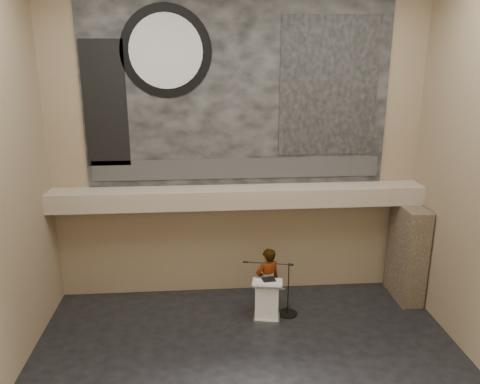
{
  "coord_description": "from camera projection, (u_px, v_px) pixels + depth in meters",
  "views": [
    {
      "loc": [
        -0.93,
        -8.37,
        6.65
      ],
      "look_at": [
        0.0,
        3.2,
        3.2
      ],
      "focal_mm": 35.0,
      "sensor_mm": 36.0,
      "label": 1
    }
  ],
  "objects": [
    {
      "name": "sprinkler_right",
      "position": [
        308.0,
        205.0,
        12.74
      ],
      "size": [
        0.04,
        0.04,
        0.06
      ],
      "primitive_type": "cylinder",
      "color": "#B2893D",
      "rests_on": "soffit"
    },
    {
      "name": "stone_pier",
      "position": [
        407.0,
        253.0,
        12.95
      ],
      "size": [
        0.6,
        1.4,
        2.7
      ],
      "primitive_type": "cube",
      "color": "#44372A",
      "rests_on": "floor"
    },
    {
      "name": "banner_clock_face",
      "position": [
        166.0,
        51.0,
        11.66
      ],
      "size": [
        1.84,
        0.02,
        1.84
      ],
      "primitive_type": "cylinder",
      "rotation": [
        1.57,
        0.0,
        0.0
      ],
      "color": "silver",
      "rests_on": "banner"
    },
    {
      "name": "wall_back",
      "position": [
        238.0,
        146.0,
        12.58
      ],
      "size": [
        10.0,
        0.02,
        8.5
      ],
      "primitive_type": "cube",
      "color": "#8E7B5A",
      "rests_on": "floor"
    },
    {
      "name": "banner_brick_print",
      "position": [
        105.0,
        104.0,
        11.92
      ],
      "size": [
        1.1,
        0.02,
        3.2
      ],
      "primitive_type": "cube",
      "color": "black",
      "rests_on": "banner"
    },
    {
      "name": "lectern",
      "position": [
        267.0,
        300.0,
        12.04
      ],
      "size": [
        0.84,
        0.66,
        1.14
      ],
      "rotation": [
        0.0,
        0.0,
        -0.17
      ],
      "color": "silver",
      "rests_on": "floor"
    },
    {
      "name": "wall_front",
      "position": [
        294.0,
        290.0,
        4.93
      ],
      "size": [
        10.0,
        0.02,
        8.5
      ],
      "primitive_type": "cube",
      "color": "#8E7B5A",
      "rests_on": "floor"
    },
    {
      "name": "floor",
      "position": [
        252.0,
        378.0,
        9.97
      ],
      "size": [
        10.0,
        10.0,
        0.0
      ],
      "primitive_type": "plane",
      "color": "black",
      "rests_on": "ground"
    },
    {
      "name": "banner",
      "position": [
        238.0,
        91.0,
        12.14
      ],
      "size": [
        8.0,
        0.05,
        5.0
      ],
      "primitive_type": "cube",
      "color": "black",
      "rests_on": "wall_back"
    },
    {
      "name": "soffit",
      "position": [
        239.0,
        197.0,
        12.57
      ],
      "size": [
        10.0,
        0.8,
        0.5
      ],
      "primitive_type": "cube",
      "color": "gray",
      "rests_on": "wall_back"
    },
    {
      "name": "banner_clock_rim",
      "position": [
        166.0,
        51.0,
        11.67
      ],
      "size": [
        2.3,
        0.02,
        2.3
      ],
      "primitive_type": "cylinder",
      "rotation": [
        1.57,
        0.0,
        0.0
      ],
      "color": "black",
      "rests_on": "banner"
    },
    {
      "name": "banner_building_print",
      "position": [
        329.0,
        87.0,
        12.25
      ],
      "size": [
        2.6,
        0.02,
        3.6
      ],
      "primitive_type": "cube",
      "color": "black",
      "rests_on": "banner"
    },
    {
      "name": "sprinkler_left",
      "position": [
        179.0,
        209.0,
        12.48
      ],
      "size": [
        0.04,
        0.04,
        0.06
      ],
      "primitive_type": "cylinder",
      "color": "#B2893D",
      "rests_on": "soffit"
    },
    {
      "name": "papers",
      "position": [
        261.0,
        281.0,
        11.85
      ],
      "size": [
        0.29,
        0.35,
        0.0
      ],
      "primitive_type": "cube",
      "rotation": [
        0.0,
        0.0,
        0.26
      ],
      "color": "white",
      "rests_on": "lectern"
    },
    {
      "name": "banner_text_strip",
      "position": [
        238.0,
        168.0,
        12.68
      ],
      "size": [
        7.76,
        0.02,
        0.55
      ],
      "primitive_type": "cube",
      "color": "#2D2D2D",
      "rests_on": "banner"
    },
    {
      "name": "binder",
      "position": [
        269.0,
        280.0,
        11.91
      ],
      "size": [
        0.36,
        0.31,
        0.04
      ],
      "primitive_type": "cube",
      "rotation": [
        0.0,
        0.0,
        0.17
      ],
      "color": "black",
      "rests_on": "lectern"
    },
    {
      "name": "speaker_person",
      "position": [
        268.0,
        281.0,
        12.22
      ],
      "size": [
        0.78,
        0.64,
        1.85
      ],
      "primitive_type": "imported",
      "rotation": [
        0.0,
        0.0,
        3.47
      ],
      "color": "white",
      "rests_on": "floor"
    },
    {
      "name": "mic_stand",
      "position": [
        286.0,
        306.0,
        12.38
      ],
      "size": [
        1.43,
        0.52,
        1.47
      ],
      "rotation": [
        0.0,
        0.0,
        -0.21
      ],
      "color": "black",
      "rests_on": "floor"
    }
  ]
}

